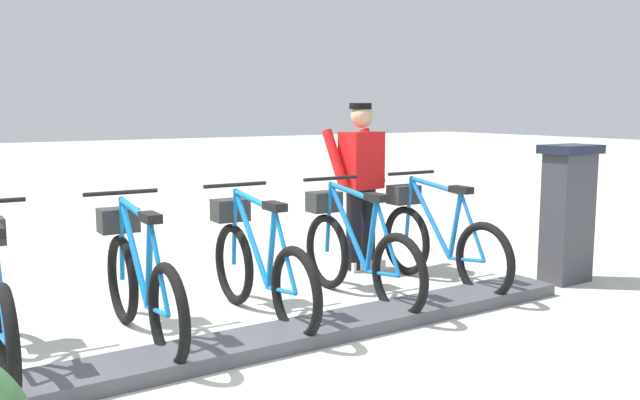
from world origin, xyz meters
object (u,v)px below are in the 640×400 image
payment_kiosk (568,211)px  bike_docked_2 (258,264)px  worker_near_rack (361,180)px  bike_docked_1 (355,250)px  bike_docked_0 (437,239)px  bike_docked_3 (139,280)px

payment_kiosk → bike_docked_2: 2.99m
worker_near_rack → payment_kiosk: bearing=-137.1°
bike_docked_1 → bike_docked_2: 0.92m
bike_docked_2 → payment_kiosk: bearing=-101.0°
bike_docked_0 → bike_docked_2: same height
payment_kiosk → bike_docked_3: 3.90m
bike_docked_1 → bike_docked_3: bearing=90.0°
bike_docked_1 → bike_docked_0: bearing=-90.0°
payment_kiosk → bike_docked_2: bearing=79.0°
bike_docked_0 → bike_docked_3: size_ratio=1.00×
payment_kiosk → worker_near_rack: size_ratio=0.77×
payment_kiosk → bike_docked_2: (0.57, 2.93, -0.24)m
payment_kiosk → bike_docked_3: size_ratio=0.74×
bike_docked_0 → worker_near_rack: size_ratio=1.04×
payment_kiosk → bike_docked_0: payment_kiosk is taller
payment_kiosk → bike_docked_0: 1.25m
bike_docked_1 → worker_near_rack: size_ratio=1.04×
bike_docked_2 → worker_near_rack: worker_near_rack is taller
bike_docked_0 → worker_near_rack: worker_near_rack is taller
worker_near_rack → bike_docked_0: bearing=-164.0°
bike_docked_3 → worker_near_rack: size_ratio=1.04×
bike_docked_3 → bike_docked_0: bearing=-90.0°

